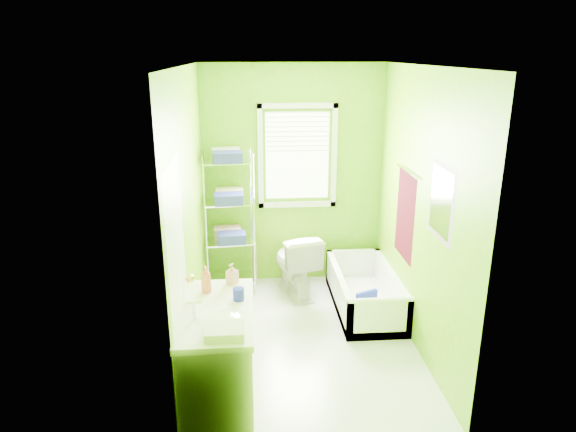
{
  "coord_description": "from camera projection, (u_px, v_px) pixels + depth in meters",
  "views": [
    {
      "loc": [
        -0.51,
        -4.43,
        2.72
      ],
      "look_at": [
        -0.15,
        0.25,
        1.2
      ],
      "focal_mm": 32.0,
      "sensor_mm": 36.0,
      "label": 1
    }
  ],
  "objects": [
    {
      "name": "vanity",
      "position": [
        219.0,
        353.0,
        4.06
      ],
      "size": [
        0.56,
        1.09,
        1.05
      ],
      "color": "silver",
      "rests_on": "ground"
    },
    {
      "name": "wire_shelf_unit",
      "position": [
        230.0,
        207.0,
        5.81
      ],
      "size": [
        0.59,
        0.47,
        1.68
      ],
      "color": "silver",
      "rests_on": "ground"
    },
    {
      "name": "door",
      "position": [
        180.0,
        297.0,
        3.75
      ],
      "size": [
        0.09,
        0.8,
        2.0
      ],
      "color": "white",
      "rests_on": "ground"
    },
    {
      "name": "room_envelope",
      "position": [
        307.0,
        188.0,
        4.6
      ],
      "size": [
        2.14,
        2.94,
        2.62
      ],
      "color": "#5D9C07",
      "rests_on": "ground"
    },
    {
      "name": "toilet",
      "position": [
        295.0,
        263.0,
        5.91
      ],
      "size": [
        0.6,
        0.84,
        0.77
      ],
      "primitive_type": "imported",
      "rotation": [
        0.0,
        0.0,
        3.39
      ],
      "color": "white",
      "rests_on": "ground"
    },
    {
      "name": "right_wall_decor",
      "position": [
        418.0,
        210.0,
        4.73
      ],
      "size": [
        0.04,
        1.48,
        1.17
      ],
      "color": "#3F0710",
      "rests_on": "ground"
    },
    {
      "name": "window",
      "position": [
        297.0,
        151.0,
        5.93
      ],
      "size": [
        0.92,
        0.05,
        1.22
      ],
      "color": "white",
      "rests_on": "ground"
    },
    {
      "name": "ground",
      "position": [
        305.0,
        339.0,
        5.07
      ],
      "size": [
        2.9,
        2.9,
        0.0
      ],
      "primitive_type": "plane",
      "color": "silver",
      "rests_on": "ground"
    },
    {
      "name": "bathtub",
      "position": [
        365.0,
        297.0,
        5.62
      ],
      "size": [
        0.65,
        1.39,
        0.45
      ],
      "color": "white",
      "rests_on": "ground"
    }
  ]
}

